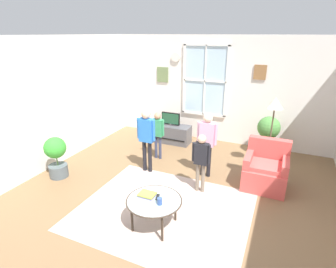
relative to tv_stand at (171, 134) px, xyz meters
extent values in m
cube|color=brown|center=(1.03, -2.49, -0.25)|extent=(6.24, 6.80, 0.02)
cube|color=silver|center=(1.03, 0.67, 1.11)|extent=(5.64, 0.12, 2.69)
cube|color=silver|center=(0.69, 0.60, 1.34)|extent=(1.12, 0.02, 1.76)
cube|color=white|center=(0.69, 0.58, 2.22)|extent=(1.18, 0.04, 0.06)
cube|color=white|center=(0.69, 0.58, 0.46)|extent=(1.18, 0.04, 0.06)
cube|color=white|center=(0.13, 0.58, 1.34)|extent=(0.06, 0.04, 1.76)
cube|color=white|center=(1.25, 0.58, 1.34)|extent=(0.06, 0.04, 1.76)
cube|color=white|center=(0.69, 0.58, 1.34)|extent=(0.03, 0.04, 1.76)
cube|color=white|center=(0.69, 0.58, 1.34)|extent=(1.12, 0.04, 0.03)
cube|color=#667A4C|center=(-0.50, 0.59, 1.43)|extent=(0.32, 0.03, 0.40)
cube|color=olive|center=(2.01, 0.59, 1.63)|extent=(0.28, 0.03, 0.34)
cylinder|color=silver|center=(-0.11, 0.58, 1.90)|extent=(0.24, 0.04, 0.24)
cube|color=silver|center=(-1.85, -2.49, 1.11)|extent=(0.12, 6.20, 2.69)
cube|color=tan|center=(1.07, -2.74, -0.23)|extent=(2.72, 2.28, 0.01)
cube|color=#4C4C51|center=(0.00, 0.00, 0.00)|extent=(1.04, 0.43, 0.47)
cube|color=black|center=(0.00, -0.22, -0.07)|extent=(0.94, 0.02, 0.02)
cylinder|color=#4C4C4C|center=(0.00, 0.00, 0.26)|extent=(0.08, 0.08, 0.05)
cube|color=black|center=(0.00, 0.00, 0.42)|extent=(0.49, 0.05, 0.31)
cube|color=#1E4C33|center=(0.00, -0.03, 0.42)|extent=(0.45, 0.01, 0.27)
cube|color=#D14C47|center=(2.48, -1.33, -0.03)|extent=(0.76, 0.72, 0.42)
cube|color=#D14C47|center=(2.48, -1.03, 0.41)|extent=(0.76, 0.16, 0.45)
cube|color=#D14C47|center=(2.16, -1.33, 0.28)|extent=(0.12, 0.65, 0.20)
cube|color=#D14C47|center=(2.80, -1.33, 0.28)|extent=(0.12, 0.65, 0.20)
cube|color=#E1524D|center=(2.48, -1.38, 0.22)|extent=(0.61, 0.50, 0.08)
cylinder|color=#99B2B7|center=(1.10, -3.14, 0.21)|extent=(0.80, 0.80, 0.02)
torus|color=#3F3328|center=(1.10, -3.14, 0.21)|extent=(0.82, 0.82, 0.02)
cylinder|color=#33281E|center=(0.86, -2.90, -0.02)|extent=(0.04, 0.04, 0.44)
cylinder|color=#33281E|center=(1.34, -2.90, -0.02)|extent=(0.04, 0.04, 0.44)
cylinder|color=#33281E|center=(0.86, -3.38, -0.02)|extent=(0.04, 0.04, 0.44)
cylinder|color=#33281E|center=(1.34, -3.38, -0.02)|extent=(0.04, 0.04, 0.44)
cube|color=#8F74B8|center=(0.96, -3.09, 0.23)|extent=(0.24, 0.18, 0.02)
cube|color=#A1AA3E|center=(0.96, -3.09, 0.25)|extent=(0.25, 0.19, 0.02)
cylinder|color=#334C8C|center=(1.22, -3.20, 0.27)|extent=(0.07, 0.07, 0.10)
cube|color=black|center=(1.12, -3.07, 0.23)|extent=(0.08, 0.15, 0.02)
cylinder|color=black|center=(0.13, -1.66, 0.10)|extent=(0.08, 0.08, 0.67)
cylinder|color=black|center=(0.25, -1.66, 0.10)|extent=(0.08, 0.08, 0.67)
cube|color=blue|center=(0.19, -1.66, 0.67)|extent=(0.29, 0.15, 0.48)
sphere|color=#D8AD8C|center=(0.19, -1.66, 1.00)|extent=(0.18, 0.18, 0.18)
cylinder|color=blue|center=(0.02, -1.68, 0.70)|extent=(0.06, 0.06, 0.43)
cylinder|color=blue|center=(0.36, -1.68, 0.70)|extent=(0.06, 0.06, 0.43)
cylinder|color=#333851|center=(0.07, -1.02, 0.04)|extent=(0.07, 0.07, 0.55)
cylinder|color=#333851|center=(0.18, -1.02, 0.04)|extent=(0.07, 0.07, 0.55)
cube|color=#338C59|center=(0.13, -1.02, 0.51)|extent=(0.24, 0.12, 0.39)
sphere|color=#A87A5B|center=(0.13, -1.02, 0.78)|extent=(0.15, 0.15, 0.15)
cylinder|color=#338C59|center=(-0.01, -1.04, 0.53)|extent=(0.05, 0.05, 0.35)
cylinder|color=#338C59|center=(0.27, -1.04, 0.53)|extent=(0.05, 0.05, 0.35)
cylinder|color=black|center=(1.29, -1.36, 0.10)|extent=(0.08, 0.08, 0.67)
cylinder|color=black|center=(1.42, -1.36, 0.10)|extent=(0.08, 0.08, 0.67)
cube|color=#DB9EBC|center=(1.36, -1.36, 0.67)|extent=(0.29, 0.15, 0.47)
sphere|color=beige|center=(1.36, -1.36, 0.99)|extent=(0.18, 0.18, 0.18)
cylinder|color=#DB9EBC|center=(1.19, -1.38, 0.69)|extent=(0.06, 0.06, 0.42)
cylinder|color=#DB9EBC|center=(1.52, -1.38, 0.69)|extent=(0.06, 0.06, 0.42)
cylinder|color=#726656|center=(1.38, -1.95, 0.04)|extent=(0.07, 0.07, 0.56)
cylinder|color=#726656|center=(1.48, -1.95, 0.04)|extent=(0.07, 0.07, 0.56)
cube|color=black|center=(1.43, -1.95, 0.52)|extent=(0.24, 0.13, 0.39)
sphere|color=#D8AD8C|center=(1.43, -1.95, 0.79)|extent=(0.15, 0.15, 0.15)
cylinder|color=black|center=(1.29, -1.97, 0.54)|extent=(0.05, 0.05, 0.35)
cylinder|color=black|center=(1.57, -1.97, 0.54)|extent=(0.05, 0.05, 0.35)
cylinder|color=#9E6B4C|center=(2.38, 0.18, -0.12)|extent=(0.28, 0.28, 0.23)
cylinder|color=#4C7238|center=(2.38, 0.18, 0.09)|extent=(0.02, 0.02, 0.20)
sphere|color=#46803A|center=(2.38, 0.18, 0.45)|extent=(0.51, 0.51, 0.51)
cylinder|color=#4C565B|center=(-1.34, -2.59, -0.11)|extent=(0.36, 0.36, 0.25)
cylinder|color=#4C7238|center=(-1.34, -2.59, 0.10)|extent=(0.02, 0.02, 0.17)
sphere|color=green|center=(-1.34, -2.59, 0.39)|extent=(0.42, 0.42, 0.42)
cylinder|color=black|center=(2.46, -0.59, -0.22)|extent=(0.26, 0.26, 0.03)
cylinder|color=brown|center=(2.46, -0.59, 0.44)|extent=(0.03, 0.03, 1.35)
cone|color=beige|center=(2.46, -0.59, 1.22)|extent=(0.32, 0.32, 0.22)
camera|label=1|loc=(2.62, -6.07, 2.49)|focal=28.64mm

